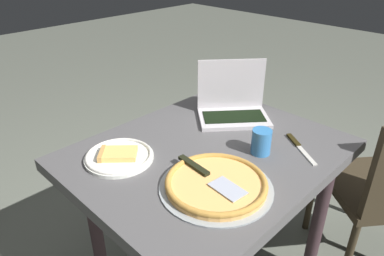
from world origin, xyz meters
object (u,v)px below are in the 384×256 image
at_px(pizza_tray, 216,184).
at_px(table_knife, 298,146).
at_px(dining_table, 208,169).
at_px(laptop, 233,105).
at_px(drink_cup, 261,141).
at_px(pizza_plate, 119,156).

height_order(pizza_tray, table_knife, pizza_tray).
height_order(dining_table, table_knife, table_knife).
xyz_separation_m(laptop, table_knife, (-0.03, -0.36, -0.05)).
bearing_deg(laptop, pizza_tray, -146.68).
bearing_deg(pizza_tray, drink_cup, 4.45).
relative_size(pizza_plate, drink_cup, 2.60).
height_order(laptop, pizza_tray, laptop).
height_order(pizza_plate, drink_cup, drink_cup).
xyz_separation_m(dining_table, drink_cup, (0.12, -0.16, 0.15)).
relative_size(dining_table, pizza_plate, 3.99).
bearing_deg(table_knife, dining_table, 138.12).
height_order(dining_table, drink_cup, drink_cup).
xyz_separation_m(laptop, drink_cup, (-0.17, -0.28, -0.01)).
bearing_deg(table_knife, laptop, 85.97).
xyz_separation_m(pizza_tray, drink_cup, (0.29, 0.02, 0.03)).
distance_m(pizza_plate, pizza_tray, 0.40).
height_order(table_knife, drink_cup, drink_cup).
height_order(laptop, table_knife, laptop).
bearing_deg(dining_table, drink_cup, -52.53).
bearing_deg(drink_cup, table_knife, -28.99).
distance_m(pizza_plate, drink_cup, 0.55).
relative_size(dining_table, pizza_tray, 2.70).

